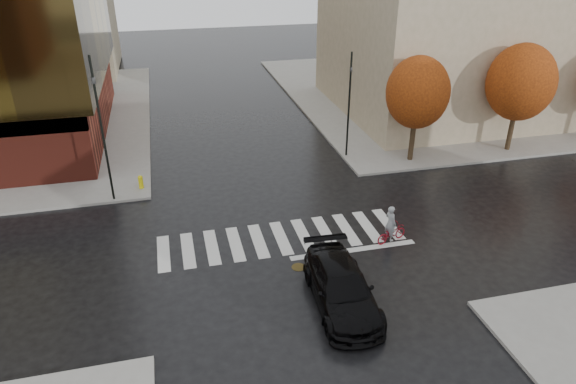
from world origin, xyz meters
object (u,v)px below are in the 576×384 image
sedan (341,287)px  traffic_light_ne (349,100)px  fire_hydrant (141,181)px  cyclist (391,230)px  traffic_light_nw (100,121)px

sedan → traffic_light_ne: size_ratio=0.83×
fire_hydrant → traffic_light_ne: bearing=7.7°
cyclist → fire_hydrant: size_ratio=2.43×
fire_hydrant → sedan: bearing=-57.4°
sedan → traffic_light_nw: (-9.12, 11.05, 3.79)m
traffic_light_nw → cyclist: bearing=67.0°
cyclist → traffic_light_nw: bearing=42.9°
traffic_light_nw → fire_hydrant: size_ratio=9.95×
traffic_light_nw → traffic_light_ne: bearing=107.3°
cyclist → traffic_light_nw: (-12.87, 7.30, 3.94)m
traffic_light_nw → fire_hydrant: traffic_light_nw is taller
traffic_light_ne → fire_hydrant: traffic_light_ne is taller
sedan → traffic_light_ne: traffic_light_ne is taller
sedan → traffic_light_nw: bearing=132.4°
sedan → traffic_light_nw: 14.82m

